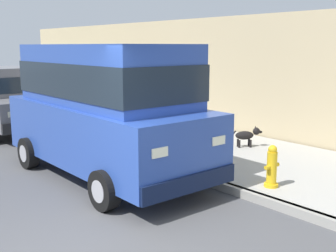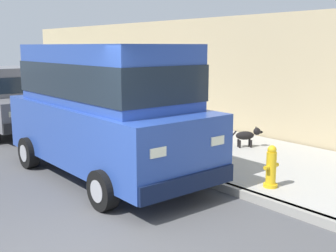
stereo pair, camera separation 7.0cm
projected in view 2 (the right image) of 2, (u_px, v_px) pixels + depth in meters
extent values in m
cube|color=gray|center=(253.00, 197.00, 6.88)|extent=(0.16, 64.00, 0.14)
cube|color=#A8A59E|center=(314.00, 176.00, 8.01)|extent=(3.60, 64.00, 0.14)
cube|color=#28479E|center=(105.00, 132.00, 8.09)|extent=(1.94, 4.81, 1.10)
cube|color=#28479E|center=(103.00, 74.00, 7.88)|extent=(1.70, 3.81, 1.10)
cube|color=#19232D|center=(104.00, 79.00, 7.90)|extent=(1.74, 3.85, 0.61)
cube|color=#0E1837|center=(187.00, 183.00, 6.38)|extent=(1.86, 0.21, 0.28)
cube|color=#0E1837|center=(54.00, 133.00, 9.95)|extent=(1.86, 0.21, 0.28)
cylinder|color=black|center=(194.00, 168.00, 7.65)|extent=(0.22, 0.64, 0.64)
cylinder|color=#9E9EA3|center=(194.00, 168.00, 7.65)|extent=(0.24, 0.35, 0.35)
cylinder|color=black|center=(103.00, 190.00, 6.47)|extent=(0.22, 0.64, 0.64)
cylinder|color=#9E9EA3|center=(103.00, 190.00, 6.47)|extent=(0.24, 0.35, 0.35)
cylinder|color=black|center=(108.00, 140.00, 9.91)|extent=(0.22, 0.64, 0.64)
cylinder|color=#9E9EA3|center=(108.00, 140.00, 9.91)|extent=(0.24, 0.35, 0.35)
cylinder|color=black|center=(29.00, 153.00, 8.73)|extent=(0.22, 0.64, 0.64)
cylinder|color=#9E9EA3|center=(29.00, 153.00, 8.73)|extent=(0.24, 0.35, 0.35)
cube|color=#EAEACC|center=(216.00, 140.00, 6.61)|extent=(0.28, 0.08, 0.14)
cube|color=#EAEACC|center=(157.00, 152.00, 5.88)|extent=(0.28, 0.08, 0.14)
cube|color=slate|center=(8.00, 108.00, 12.29)|extent=(1.83, 3.75, 0.76)
cube|color=slate|center=(3.00, 81.00, 12.33)|extent=(1.57, 1.94, 0.80)
cube|color=#19232D|center=(3.00, 83.00, 12.34)|extent=(1.61, 1.99, 0.44)
cube|color=#252527|center=(35.00, 125.00, 11.01)|extent=(1.69, 0.25, 0.28)
cylinder|color=black|center=(54.00, 123.00, 12.08)|extent=(0.24, 0.65, 0.64)
cylinder|color=#9E9EA3|center=(54.00, 123.00, 12.08)|extent=(0.25, 0.36, 0.35)
cylinder|color=black|center=(21.00, 114.00, 13.77)|extent=(0.24, 0.65, 0.64)
cylinder|color=#9E9EA3|center=(21.00, 114.00, 13.77)|extent=(0.25, 0.36, 0.35)
cube|color=#EAEACC|center=(53.00, 110.00, 11.27)|extent=(0.28, 0.09, 0.14)
cube|color=#EAEACC|center=(14.00, 114.00, 10.58)|extent=(0.28, 0.09, 0.14)
ellipsoid|color=black|center=(245.00, 135.00, 9.92)|extent=(0.48, 0.40, 0.20)
cylinder|color=black|center=(249.00, 143.00, 10.03)|extent=(0.05, 0.05, 0.18)
cylinder|color=black|center=(251.00, 144.00, 9.91)|extent=(0.05, 0.05, 0.18)
cylinder|color=black|center=(238.00, 143.00, 9.99)|extent=(0.05, 0.05, 0.18)
cylinder|color=black|center=(240.00, 144.00, 9.88)|extent=(0.05, 0.05, 0.18)
sphere|color=black|center=(257.00, 131.00, 9.94)|extent=(0.17, 0.17, 0.17)
ellipsoid|color=black|center=(261.00, 132.00, 9.95)|extent=(0.13, 0.12, 0.06)
cone|color=black|center=(256.00, 127.00, 9.97)|extent=(0.06, 0.06, 0.07)
cone|color=black|center=(257.00, 128.00, 9.87)|extent=(0.06, 0.06, 0.07)
cylinder|color=black|center=(234.00, 133.00, 9.87)|extent=(0.12, 0.09, 0.13)
cylinder|color=gold|center=(270.00, 185.00, 7.15)|extent=(0.24, 0.24, 0.06)
cylinder|color=gold|center=(271.00, 168.00, 7.09)|extent=(0.17, 0.17, 0.55)
sphere|color=gold|center=(272.00, 150.00, 7.03)|extent=(0.15, 0.15, 0.15)
cylinder|color=gold|center=(267.00, 168.00, 7.01)|extent=(0.10, 0.07, 0.07)
cylinder|color=gold|center=(276.00, 165.00, 7.16)|extent=(0.10, 0.07, 0.07)
cube|color=tan|center=(179.00, 72.00, 13.81)|extent=(0.50, 20.00, 3.30)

